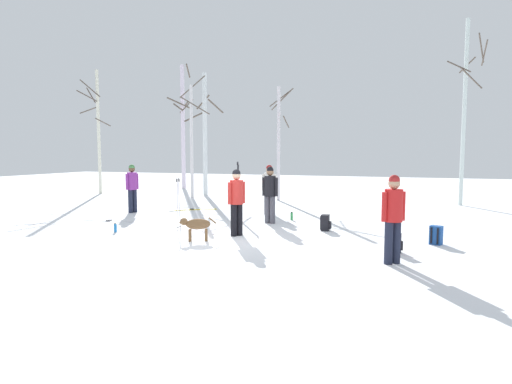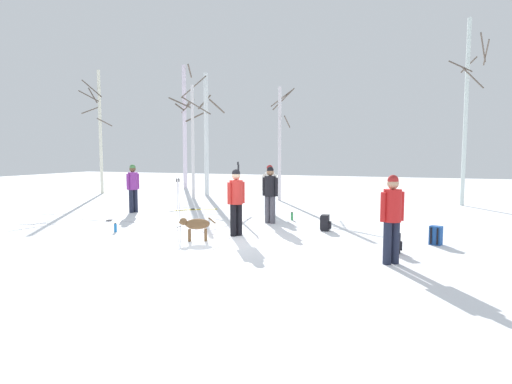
{
  "view_description": "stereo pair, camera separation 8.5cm",
  "coord_description": "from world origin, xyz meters",
  "px_view_note": "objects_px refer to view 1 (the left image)",
  "views": [
    {
      "loc": [
        4.37,
        -9.4,
        2.13
      ],
      "look_at": [
        0.2,
        2.32,
        1.0
      ],
      "focal_mm": 30.43,
      "sensor_mm": 36.0,
      "label": 1
    },
    {
      "loc": [
        4.45,
        -9.37,
        2.13
      ],
      "look_at": [
        0.2,
        2.32,
        1.0
      ],
      "focal_mm": 30.43,
      "sensor_mm": 36.0,
      "label": 2
    }
  ],
  "objects_px": {
    "dog": "(196,225)",
    "birch_tree_3": "(192,139)",
    "backpack_1": "(326,223)",
    "birch_tree_0": "(98,129)",
    "person_2": "(132,185)",
    "birch_tree_4": "(279,141)",
    "water_bottle_1": "(115,228)",
    "person_0": "(269,186)",
    "ski_poles_0": "(178,202)",
    "person_4": "(393,213)",
    "water_bottle_0": "(292,216)",
    "birch_tree_5": "(465,109)",
    "ski_pair_lying_1": "(193,210)",
    "birch_tree_1": "(183,125)",
    "person_1": "(237,198)",
    "birch_tree_2": "(205,133)",
    "ski_pair_planted_0": "(238,190)",
    "backpack_0": "(394,242)",
    "ski_pair_lying_0": "(108,221)",
    "person_3": "(270,191)"
  },
  "relations": [
    {
      "from": "person_1",
      "to": "birch_tree_0",
      "type": "xyz_separation_m",
      "value": [
        -11.04,
        8.24,
        2.35
      ]
    },
    {
      "from": "person_4",
      "to": "birch_tree_1",
      "type": "bearing_deg",
      "value": 131.1
    },
    {
      "from": "person_4",
      "to": "water_bottle_1",
      "type": "height_order",
      "value": "person_4"
    },
    {
      "from": "dog",
      "to": "person_0",
      "type": "bearing_deg",
      "value": 86.55
    },
    {
      "from": "backpack_1",
      "to": "birch_tree_0",
      "type": "relative_size",
      "value": 0.07
    },
    {
      "from": "ski_pair_planted_0",
      "to": "water_bottle_0",
      "type": "relative_size",
      "value": 7.01
    },
    {
      "from": "backpack_0",
      "to": "birch_tree_0",
      "type": "distance_m",
      "value": 17.62
    },
    {
      "from": "backpack_1",
      "to": "birch_tree_4",
      "type": "xyz_separation_m",
      "value": [
        -3.38,
        6.82,
        2.43
      ]
    },
    {
      "from": "person_1",
      "to": "birch_tree_4",
      "type": "distance_m",
      "value": 8.59
    },
    {
      "from": "water_bottle_0",
      "to": "birch_tree_4",
      "type": "xyz_separation_m",
      "value": [
        -2.02,
        5.33,
        2.52
      ]
    },
    {
      "from": "ski_pair_planted_0",
      "to": "birch_tree_2",
      "type": "relative_size",
      "value": 0.31
    },
    {
      "from": "dog",
      "to": "birch_tree_3",
      "type": "distance_m",
      "value": 10.2
    },
    {
      "from": "person_0",
      "to": "ski_poles_0",
      "type": "height_order",
      "value": "person_0"
    },
    {
      "from": "person_1",
      "to": "birch_tree_0",
      "type": "bearing_deg",
      "value": 143.27
    },
    {
      "from": "birch_tree_1",
      "to": "birch_tree_4",
      "type": "bearing_deg",
      "value": -31.08
    },
    {
      "from": "birch_tree_2",
      "to": "ski_poles_0",
      "type": "bearing_deg",
      "value": -68.22
    },
    {
      "from": "ski_pair_lying_0",
      "to": "backpack_1",
      "type": "relative_size",
      "value": 4.41
    },
    {
      "from": "ski_pair_lying_1",
      "to": "backpack_1",
      "type": "relative_size",
      "value": 3.49
    },
    {
      "from": "ski_pair_lying_1",
      "to": "birch_tree_1",
      "type": "xyz_separation_m",
      "value": [
        -5.13,
        8.53,
        3.72
      ]
    },
    {
      "from": "birch_tree_3",
      "to": "birch_tree_4",
      "type": "relative_size",
      "value": 1.15
    },
    {
      "from": "water_bottle_0",
      "to": "birch_tree_5",
      "type": "height_order",
      "value": "birch_tree_5"
    },
    {
      "from": "person_2",
      "to": "person_4",
      "type": "relative_size",
      "value": 1.0
    },
    {
      "from": "birch_tree_2",
      "to": "birch_tree_5",
      "type": "bearing_deg",
      "value": -0.85
    },
    {
      "from": "water_bottle_1",
      "to": "person_0",
      "type": "bearing_deg",
      "value": 57.79
    },
    {
      "from": "person_1",
      "to": "birch_tree_2",
      "type": "xyz_separation_m",
      "value": [
        -5.43,
        9.23,
        2.12
      ]
    },
    {
      "from": "water_bottle_0",
      "to": "water_bottle_1",
      "type": "relative_size",
      "value": 1.06
    },
    {
      "from": "ski_poles_0",
      "to": "water_bottle_1",
      "type": "distance_m",
      "value": 1.8
    },
    {
      "from": "water_bottle_1",
      "to": "person_4",
      "type": "bearing_deg",
      "value": -7.69
    },
    {
      "from": "person_1",
      "to": "ski_pair_planted_0",
      "type": "height_order",
      "value": "ski_pair_planted_0"
    },
    {
      "from": "person_1",
      "to": "birch_tree_5",
      "type": "distance_m",
      "value": 11.32
    },
    {
      "from": "person_2",
      "to": "dog",
      "type": "height_order",
      "value": "person_2"
    },
    {
      "from": "birch_tree_1",
      "to": "birch_tree_3",
      "type": "relative_size",
      "value": 1.26
    },
    {
      "from": "person_4",
      "to": "ski_pair_lying_1",
      "type": "relative_size",
      "value": 1.12
    },
    {
      "from": "birch_tree_5",
      "to": "dog",
      "type": "bearing_deg",
      "value": -124.36
    },
    {
      "from": "water_bottle_1",
      "to": "birch_tree_3",
      "type": "height_order",
      "value": "birch_tree_3"
    },
    {
      "from": "person_4",
      "to": "birch_tree_4",
      "type": "bearing_deg",
      "value": 117.85
    },
    {
      "from": "ski_pair_planted_0",
      "to": "birch_tree_5",
      "type": "distance_m",
      "value": 10.02
    },
    {
      "from": "person_2",
      "to": "birch_tree_4",
      "type": "height_order",
      "value": "birch_tree_4"
    },
    {
      "from": "ski_pair_planted_0",
      "to": "birch_tree_0",
      "type": "relative_size",
      "value": 0.29
    },
    {
      "from": "person_1",
      "to": "ski_pair_lying_0",
      "type": "height_order",
      "value": "person_1"
    },
    {
      "from": "person_3",
      "to": "person_1",
      "type": "bearing_deg",
      "value": -95.32
    },
    {
      "from": "person_1",
      "to": "person_4",
      "type": "xyz_separation_m",
      "value": [
        3.88,
        -1.6,
        0.0
      ]
    },
    {
      "from": "ski_pair_planted_0",
      "to": "backpack_0",
      "type": "distance_m",
      "value": 6.05
    },
    {
      "from": "water_bottle_1",
      "to": "ski_pair_planted_0",
      "type": "bearing_deg",
      "value": 57.62
    },
    {
      "from": "person_1",
      "to": "water_bottle_1",
      "type": "relative_size",
      "value": 6.91
    },
    {
      "from": "water_bottle_0",
      "to": "birch_tree_1",
      "type": "distance_m",
      "value": 13.84
    },
    {
      "from": "water_bottle_1",
      "to": "birch_tree_0",
      "type": "height_order",
      "value": "birch_tree_0"
    },
    {
      "from": "birch_tree_4",
      "to": "person_1",
      "type": "bearing_deg",
      "value": -80.73
    },
    {
      "from": "person_3",
      "to": "ski_pair_lying_1",
      "type": "bearing_deg",
      "value": 151.72
    },
    {
      "from": "backpack_1",
      "to": "water_bottle_0",
      "type": "distance_m",
      "value": 2.01
    }
  ]
}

